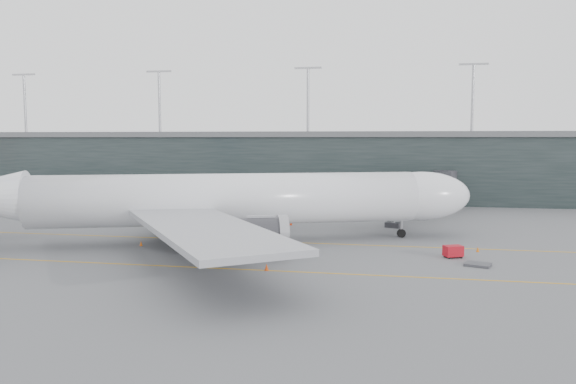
# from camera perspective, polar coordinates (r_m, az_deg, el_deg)

# --- Properties ---
(ground) EXTENTS (320.00, 320.00, 0.00)m
(ground) POSITION_cam_1_polar(r_m,az_deg,el_deg) (81.04, -6.64, -4.35)
(ground) COLOR #5A5A5F
(ground) RESTS_ON ground
(taxiline_a) EXTENTS (160.00, 0.25, 0.02)m
(taxiline_a) POSITION_cam_1_polar(r_m,az_deg,el_deg) (77.29, -7.53, -4.83)
(taxiline_a) COLOR orange
(taxiline_a) RESTS_ON ground
(taxiline_b) EXTENTS (160.00, 0.25, 0.02)m
(taxiline_b) POSITION_cam_1_polar(r_m,az_deg,el_deg) (62.60, -12.13, -7.36)
(taxiline_b) COLOR orange
(taxiline_b) RESTS_ON ground
(taxiline_lead_main) EXTENTS (0.25, 60.00, 0.02)m
(taxiline_lead_main) POSITION_cam_1_polar(r_m,az_deg,el_deg) (99.01, -0.43, -2.51)
(taxiline_lead_main) COLOR orange
(taxiline_lead_main) RESTS_ON ground
(terminal) EXTENTS (240.00, 36.00, 29.00)m
(terminal) POSITION_cam_1_polar(r_m,az_deg,el_deg) (136.45, 0.57, 2.91)
(terminal) COLOR black
(terminal) RESTS_ON ground
(main_aircraft) EXTENTS (69.15, 63.76, 19.98)m
(main_aircraft) POSITION_cam_1_polar(r_m,az_deg,el_deg) (74.37, -6.52, -0.87)
(main_aircraft) COLOR white
(main_aircraft) RESTS_ON ground
(jet_bridge) EXTENTS (20.03, 46.77, 7.40)m
(jet_bridge) POSITION_cam_1_polar(r_m,az_deg,el_deg) (102.51, 12.42, 0.75)
(jet_bridge) COLOR #2B2B30
(jet_bridge) RESTS_ON ground
(gse_cart) EXTENTS (2.43, 2.05, 1.42)m
(gse_cart) POSITION_cam_1_polar(r_m,az_deg,el_deg) (68.02, 16.43, -5.77)
(gse_cart) COLOR #A30B17
(gse_cart) RESTS_ON ground
(baggage_dolly) EXTENTS (3.16, 2.84, 0.26)m
(baggage_dolly) POSITION_cam_1_polar(r_m,az_deg,el_deg) (64.70, 18.72, -6.98)
(baggage_dolly) COLOR #3B3B40
(baggage_dolly) RESTS_ON ground
(uld_a) EXTENTS (2.38, 2.09, 1.85)m
(uld_a) POSITION_cam_1_polar(r_m,az_deg,el_deg) (92.20, -8.02, -2.55)
(uld_a) COLOR #333338
(uld_a) RESTS_ON ground
(uld_b) EXTENTS (2.30, 1.87, 2.03)m
(uld_b) POSITION_cam_1_polar(r_m,az_deg,el_deg) (92.28, -6.90, -2.48)
(uld_b) COLOR #333338
(uld_b) RESTS_ON ground
(uld_c) EXTENTS (1.92, 1.62, 1.58)m
(uld_c) POSITION_cam_1_polar(r_m,az_deg,el_deg) (90.72, -4.99, -2.74)
(uld_c) COLOR #333338
(uld_c) RESTS_ON ground
(cone_nose) EXTENTS (0.40, 0.40, 0.63)m
(cone_nose) POSITION_cam_1_polar(r_m,az_deg,el_deg) (72.43, 18.72, -5.53)
(cone_nose) COLOR #D15D0B
(cone_nose) RESTS_ON ground
(cone_wing_stbd) EXTENTS (0.45, 0.45, 0.72)m
(cone_wing_stbd) POSITION_cam_1_polar(r_m,az_deg,el_deg) (59.23, -2.19, -7.64)
(cone_wing_stbd) COLOR #CD3D0B
(cone_wing_stbd) RESTS_ON ground
(cone_wing_port) EXTENTS (0.48, 0.48, 0.77)m
(cone_wing_port) POSITION_cam_1_polar(r_m,az_deg,el_deg) (89.27, 0.29, -3.15)
(cone_wing_port) COLOR #FF3A0E
(cone_wing_port) RESTS_ON ground
(cone_tail) EXTENTS (0.40, 0.40, 0.63)m
(cone_tail) POSITION_cam_1_polar(r_m,az_deg,el_deg) (74.79, -14.71, -5.08)
(cone_tail) COLOR #FE660E
(cone_tail) RESTS_ON ground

